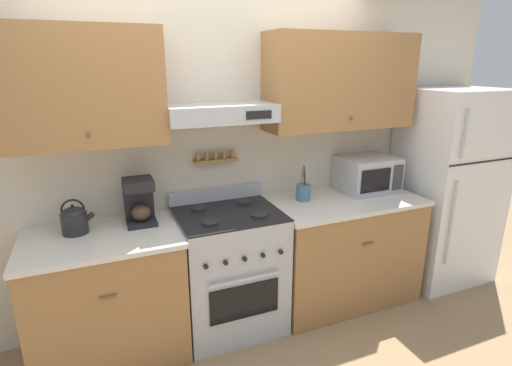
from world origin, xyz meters
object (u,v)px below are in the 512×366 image
Objects in this scene: refrigerator at (447,187)px; microwave at (366,174)px; coffee_maker at (139,201)px; utensil_crock at (303,192)px; tea_kettle at (74,219)px; stove_range at (230,270)px.

microwave is at bearing 169.48° from refrigerator.
microwave is (1.90, -0.01, -0.01)m from coffee_maker.
refrigerator reaches higher than utensil_crock.
microwave reaches higher than utensil_crock.
stove_range is at bearing -5.94° from tea_kettle.
tea_kettle is at bearing -180.00° from utensil_crock.
coffee_maker is 1.28m from utensil_crock.
coffee_maker is at bearing 176.66° from refrigerator.
refrigerator reaches higher than stove_range.
coffee_maker is at bearing 167.58° from stove_range.
refrigerator is 7.50× the size of tea_kettle.
stove_range is 0.59× the size of refrigerator.
refrigerator is 0.84m from microwave.
refrigerator is at bearing -10.52° from microwave.
tea_kettle is 0.74× the size of coffee_maker.
stove_range is 3.62× the size of utensil_crock.
utensil_crock is at bearing 174.74° from refrigerator.
coffee_maker reaches higher than utensil_crock.
coffee_maker is at bearing 3.60° from tea_kettle.
utensil_crock is at bearing -178.37° from microwave.
microwave is at bearing 1.63° from utensil_crock.
coffee_maker is (0.42, 0.03, 0.06)m from tea_kettle.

